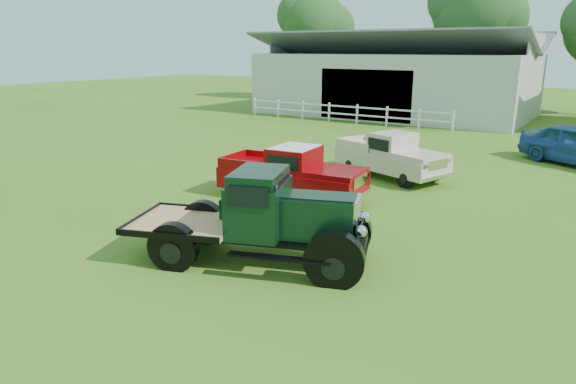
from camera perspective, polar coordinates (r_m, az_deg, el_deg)
The scene contains 8 objects.
ground at distance 12.63m, azimuth -3.77°, elevation -5.69°, with size 120.00×120.00×0.00m, color #426818.
shed_left at distance 38.11m, azimuth 11.85°, elevation 12.69°, with size 18.80×10.20×5.60m, color #B5B8A2, non-canonical shape.
fence_rail at distance 33.26m, azimuth 6.10°, elevation 8.72°, with size 14.20×0.16×1.20m, color white, non-canonical shape.
tree_a at distance 49.25m, azimuth 2.79°, elevation 16.46°, with size 6.30×6.30×10.50m, color #2F521D, non-canonical shape.
tree_b at distance 44.77m, azimuth 19.78°, elevation 16.31°, with size 6.90×6.90×11.50m, color #2F521D, non-canonical shape.
vintage_flatbed at distance 11.25m, azimuth -3.69°, elevation -2.75°, with size 5.29×2.09×2.09m, color black, non-canonical shape.
red_pickup at distance 15.95m, azimuth 0.42°, elevation 2.13°, with size 4.69×1.80×1.71m, color #890509, non-canonical shape.
white_pickup at distance 19.17m, azimuth 11.27°, elevation 4.01°, with size 4.42×1.71×1.62m, color beige, non-canonical shape.
Camera 1 is at (7.15, -9.34, 4.60)m, focal length 32.00 mm.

